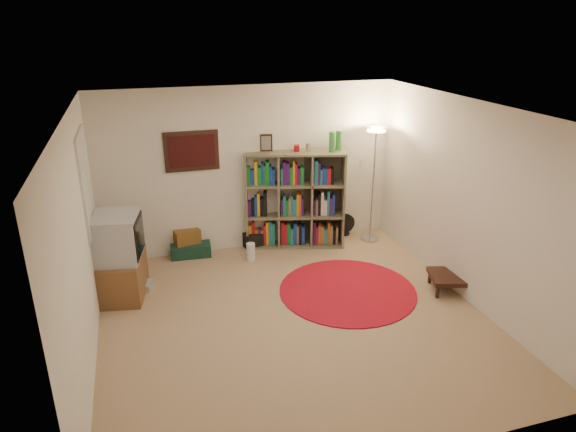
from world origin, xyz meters
name	(u,v)px	position (x,y,z in m)	size (l,w,h in m)	color
room	(289,221)	(-0.05, 0.05, 1.26)	(4.54, 4.54, 2.54)	#A2815F
bookshelf	(294,200)	(0.65, 2.11, 0.73)	(1.58, 0.82, 1.82)	#6A6347
floor_lamp	(375,147)	(1.89, 1.90, 1.54)	(0.40, 0.40, 1.86)	silver
floor_fan	(345,225)	(1.59, 2.21, 0.18)	(0.32, 0.19, 0.36)	black
tv_stand	(120,258)	(-1.95, 1.20, 0.54)	(0.67, 0.86, 1.12)	brown
dvd_box	(141,285)	(-1.73, 1.31, 0.05)	(0.33, 0.30, 0.09)	#AEAFB3
suitcase	(191,249)	(-0.97, 2.19, 0.10)	(0.62, 0.43, 0.19)	#123327
wicker_basket	(187,236)	(-1.01, 2.21, 0.30)	(0.42, 0.34, 0.21)	brown
duffel_bag	(254,239)	(0.03, 2.22, 0.12)	(0.39, 0.34, 0.23)	black
paper_towel	(251,252)	(-0.13, 1.74, 0.13)	(0.13, 0.13, 0.27)	white
red_rug	(348,290)	(0.88, 0.45, 0.01)	(1.81, 1.81, 0.02)	maroon
side_table	(449,277)	(2.17, 0.08, 0.19)	(0.62, 0.62, 0.23)	black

